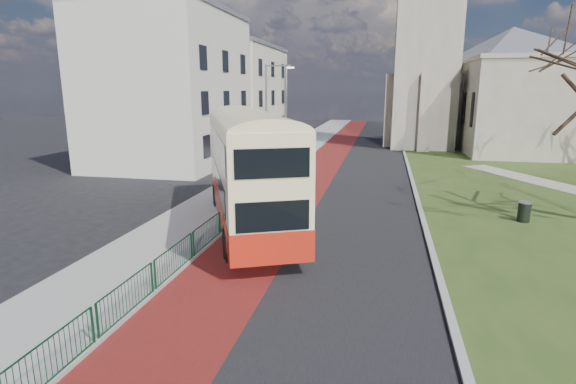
# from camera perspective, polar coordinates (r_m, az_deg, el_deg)

# --- Properties ---
(ground) EXTENTS (160.00, 160.00, 0.00)m
(ground) POSITION_cam_1_polar(r_m,az_deg,el_deg) (16.08, -3.45, -10.55)
(ground) COLOR black
(ground) RESTS_ON ground
(road_carriageway) EXTENTS (9.00, 120.00, 0.01)m
(road_carriageway) POSITION_cam_1_polar(r_m,az_deg,el_deg) (34.88, 7.75, 2.27)
(road_carriageway) COLOR black
(road_carriageway) RESTS_ON ground
(bus_lane) EXTENTS (3.40, 120.00, 0.01)m
(bus_lane) POSITION_cam_1_polar(r_m,az_deg,el_deg) (35.17, 3.36, 2.46)
(bus_lane) COLOR #591414
(bus_lane) RESTS_ON ground
(pavement_west) EXTENTS (4.00, 120.00, 0.12)m
(pavement_west) POSITION_cam_1_polar(r_m,az_deg,el_deg) (35.92, -2.64, 2.78)
(pavement_west) COLOR gray
(pavement_west) RESTS_ON ground
(kerb_west) EXTENTS (0.25, 120.00, 0.13)m
(kerb_west) POSITION_cam_1_polar(r_m,az_deg,el_deg) (35.47, 0.49, 2.67)
(kerb_west) COLOR #999993
(kerb_west) RESTS_ON ground
(kerb_east) EXTENTS (0.25, 80.00, 0.13)m
(kerb_east) POSITION_cam_1_polar(r_m,az_deg,el_deg) (36.80, 15.16, 2.59)
(kerb_east) COLOR #999993
(kerb_east) RESTS_ON ground
(pedestrian_railing) EXTENTS (0.07, 24.00, 1.12)m
(pedestrian_railing) POSITION_cam_1_polar(r_m,az_deg,el_deg) (20.34, -8.50, -3.91)
(pedestrian_railing) COLOR #0E3E22
(pedestrian_railing) RESTS_ON ground
(gothic_church) EXTENTS (16.38, 18.00, 40.00)m
(gothic_church) POSITION_cam_1_polar(r_m,az_deg,el_deg) (53.31, 22.53, 19.28)
(gothic_church) COLOR gray
(gothic_church) RESTS_ON ground
(street_block_near) EXTENTS (10.30, 14.30, 13.00)m
(street_block_near) POSITION_cam_1_polar(r_m,az_deg,el_deg) (40.42, -14.75, 12.70)
(street_block_near) COLOR beige
(street_block_near) RESTS_ON ground
(street_block_far) EXTENTS (10.30, 16.30, 11.50)m
(street_block_far) POSITION_cam_1_polar(r_m,az_deg,el_deg) (55.21, -7.12, 12.20)
(street_block_far) COLOR beige
(street_block_far) RESTS_ON ground
(streetlamp) EXTENTS (2.13, 0.18, 8.00)m
(streetlamp) POSITION_cam_1_polar(r_m,az_deg,el_deg) (33.31, -2.51, 9.83)
(streetlamp) COLOR gray
(streetlamp) RESTS_ON pavement_west
(bus) EXTENTS (7.78, 12.66, 5.25)m
(bus) POSITION_cam_1_polar(r_m,az_deg,el_deg) (20.74, -5.00, 3.45)
(bus) COLOR #B62010
(bus) RESTS_ON ground
(litter_bin) EXTENTS (0.65, 0.65, 1.00)m
(litter_bin) POSITION_cam_1_polar(r_m,az_deg,el_deg) (24.83, 27.79, -2.22)
(litter_bin) COLOR black
(litter_bin) RESTS_ON grass_green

